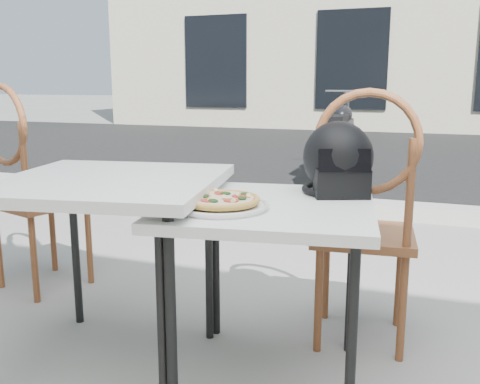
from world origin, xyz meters
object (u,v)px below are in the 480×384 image
(pizza, at_px, (221,199))
(cafe_chair_side, at_px, (25,178))
(cafe_table_side, at_px, (110,195))
(motorcycle, at_px, (340,141))
(cafe_table_main, at_px, (268,220))
(helmet, at_px, (338,162))
(cafe_chair_main, at_px, (365,208))
(plate, at_px, (221,206))

(pizza, distance_m, cafe_chair_side, 1.45)
(cafe_table_side, relative_size, motorcycle, 0.45)
(cafe_table_main, relative_size, motorcycle, 0.40)
(cafe_table_main, bearing_deg, cafe_table_side, -172.82)
(cafe_chair_side, bearing_deg, pizza, 173.36)
(cafe_table_main, bearing_deg, helmet, 51.16)
(cafe_table_main, distance_m, cafe_chair_main, 0.49)
(cafe_chair_side, xyz_separation_m, motorcycle, (0.98, 3.97, -0.17))
(cafe_chair_main, height_order, motorcycle, cafe_chair_main)
(cafe_chair_side, bearing_deg, motorcycle, -86.89)
(motorcycle, bearing_deg, cafe_table_side, -92.83)
(cafe_chair_side, height_order, motorcycle, cafe_chair_side)
(cafe_table_main, height_order, motorcycle, motorcycle)
(plate, relative_size, helmet, 1.00)
(pizza, bearing_deg, helmet, 49.59)
(helmet, bearing_deg, cafe_chair_side, 152.07)
(cafe_table_side, distance_m, cafe_chair_side, 1.01)
(cafe_table_side, bearing_deg, cafe_chair_main, 28.21)
(helmet, distance_m, cafe_table_side, 0.86)
(cafe_table_side, bearing_deg, pizza, -7.29)
(helmet, bearing_deg, cafe_table_side, -178.99)
(cafe_table_main, bearing_deg, motorcycle, 96.07)
(cafe_chair_side, bearing_deg, cafe_chair_main, -164.58)
(cafe_table_main, bearing_deg, plate, -133.04)
(pizza, relative_size, cafe_table_side, 0.38)
(cafe_table_side, distance_m, motorcycle, 4.50)
(cafe_chair_side, bearing_deg, cafe_table_side, 165.73)
(pizza, relative_size, cafe_chair_main, 0.32)
(plate, height_order, cafe_table_side, cafe_table_side)
(pizza, bearing_deg, cafe_table_main, 46.91)
(plate, distance_m, motorcycle, 4.57)
(cafe_table_main, distance_m, cafe_chair_side, 1.52)
(cafe_chair_side, relative_size, motorcycle, 0.54)
(pizza, bearing_deg, motorcycle, 94.32)
(plate, distance_m, cafe_table_side, 0.47)
(pizza, height_order, motorcycle, motorcycle)
(cafe_table_main, height_order, helmet, helmet)
(plate, xyz_separation_m, cafe_chair_main, (0.41, 0.53, -0.10))
(plate, relative_size, pizza, 1.02)
(pizza, distance_m, helmet, 0.51)
(plate, relative_size, cafe_chair_side, 0.32)
(plate, relative_size, motorcycle, 0.17)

